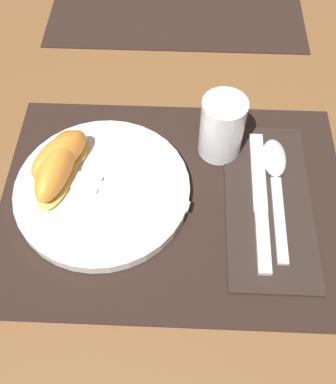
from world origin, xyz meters
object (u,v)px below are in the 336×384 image
object	(u,v)px
juice_glass	(221,130)
citrus_wedge_0	(60,156)
spoon	(275,173)
plate	(103,190)
knife	(260,201)
fork	(106,187)
citrus_wedge_1	(57,167)

from	to	relation	value
juice_glass	citrus_wedge_0	distance (m)	0.22
juice_glass	citrus_wedge_0	xyz separation A→B (m)	(-0.21, -0.05, -0.01)
spoon	plate	bearing A→B (deg)	-170.90
knife	fork	distance (m)	0.20
fork	citrus_wedge_1	bearing A→B (deg)	164.19
citrus_wedge_0	knife	bearing A→B (deg)	-8.70
knife	citrus_wedge_0	xyz separation A→B (m)	(-0.27, 0.04, 0.03)
fork	citrus_wedge_0	distance (m)	0.07
knife	citrus_wedge_1	world-z (taller)	citrus_wedge_1
knife	citrus_wedge_1	bearing A→B (deg)	174.87
plate	knife	distance (m)	0.21
citrus_wedge_1	knife	bearing A→B (deg)	-5.13
juice_glass	fork	size ratio (longest dim) A/B	0.48
plate	juice_glass	size ratio (longest dim) A/B	2.51
spoon	citrus_wedge_0	distance (m)	0.29
plate	knife	world-z (taller)	plate
knife	spoon	distance (m)	0.05
fork	citrus_wedge_0	world-z (taller)	citrus_wedge_0
plate	citrus_wedge_1	xyz separation A→B (m)	(-0.06, 0.02, 0.03)
plate	citrus_wedge_1	size ratio (longest dim) A/B	1.86
spoon	citrus_wedge_0	bearing A→B (deg)	-179.04
fork	citrus_wedge_1	xyz separation A→B (m)	(-0.06, 0.02, 0.02)
plate	spoon	distance (m)	0.24
fork	spoon	bearing A→B (deg)	9.89
citrus_wedge_0	fork	bearing A→B (deg)	-29.02
juice_glass	fork	world-z (taller)	juice_glass
juice_glass	fork	xyz separation A→B (m)	(-0.15, -0.09, -0.02)
spoon	knife	bearing A→B (deg)	-117.37
knife	spoon	bearing A→B (deg)	62.63
plate	knife	size ratio (longest dim) A/B	1.07
spoon	fork	distance (m)	0.23
spoon	fork	bearing A→B (deg)	-170.11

